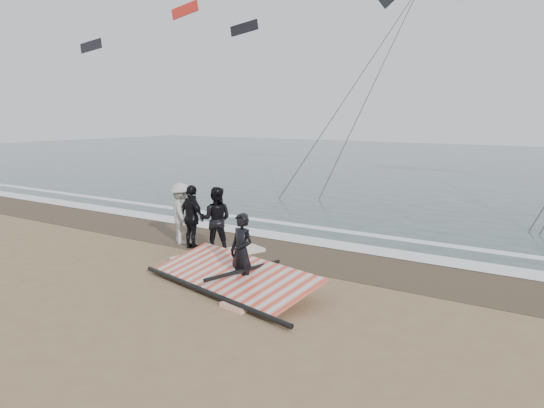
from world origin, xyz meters
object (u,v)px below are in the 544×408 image
Objects in this scene: man_main at (242,251)px; board_cream at (219,254)px; board_white at (270,294)px; sail_rig at (234,277)px.

man_main is 2.85m from board_cream.
board_cream reaches higher than board_white.
man_main is at bearing -18.85° from board_cream.
board_white is at bearing 4.15° from man_main.
board_cream is 2.50m from sail_rig.
man_main reaches higher than board_cream.
board_white is at bearing -7.76° from sail_rig.
man_main is at bearing -175.14° from board_white.
board_cream is at bearing 157.87° from board_white.
board_cream is 0.55× the size of sail_rig.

